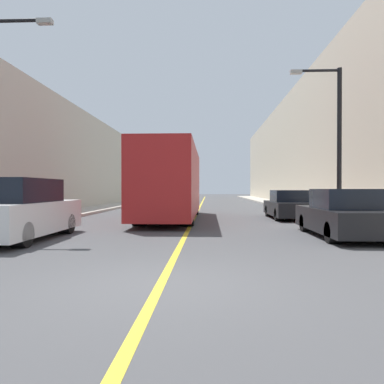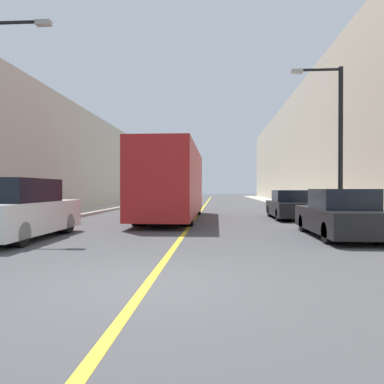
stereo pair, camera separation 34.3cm
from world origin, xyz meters
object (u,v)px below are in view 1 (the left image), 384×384
parked_suv_left (21,211)px  car_right_near (342,215)px  street_lamp_right (335,134)px  bus (171,182)px  car_right_mid (288,206)px

parked_suv_left → car_right_near: size_ratio=1.05×
street_lamp_right → bus: bearing=163.8°
bus → car_right_near: 9.09m
bus → street_lamp_right: bearing=-16.2°
bus → street_lamp_right: street_lamp_right is taller
parked_suv_left → car_right_mid: 12.87m
street_lamp_right → parked_suv_left: bearing=-153.6°
parked_suv_left → street_lamp_right: 12.88m
car_right_mid → street_lamp_right: (1.41, -2.81, 3.29)m
street_lamp_right → car_right_mid: bearing=116.7°
car_right_near → street_lamp_right: street_lamp_right is taller
bus → car_right_near: bus is taller
car_right_mid → parked_suv_left: bearing=-139.4°
parked_suv_left → bus: bearing=63.7°
car_right_near → car_right_mid: (-0.17, 7.26, -0.03)m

